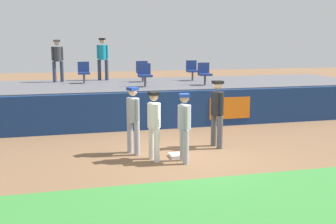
# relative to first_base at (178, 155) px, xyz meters

# --- Properties ---
(ground_plane) EXTENTS (60.00, 60.00, 0.00)m
(ground_plane) POSITION_rel_first_base_xyz_m (0.21, -0.03, -0.04)
(ground_plane) COLOR brown
(grass_foreground_strip) EXTENTS (18.00, 2.80, 0.01)m
(grass_foreground_strip) POSITION_rel_first_base_xyz_m (0.21, -3.12, -0.04)
(grass_foreground_strip) COLOR #388438
(grass_foreground_strip) RESTS_ON ground_plane
(first_base) EXTENTS (0.40, 0.40, 0.08)m
(first_base) POSITION_rel_first_base_xyz_m (0.00, 0.00, 0.00)
(first_base) COLOR white
(first_base) RESTS_ON ground_plane
(player_fielder_home) EXTENTS (0.39, 0.56, 1.72)m
(player_fielder_home) POSITION_rel_first_base_xyz_m (-0.64, -0.13, 0.95)
(player_fielder_home) COLOR white
(player_fielder_home) RESTS_ON ground_plane
(player_runner_visitor) EXTENTS (0.45, 0.45, 1.76)m
(player_runner_visitor) POSITION_rel_first_base_xyz_m (-1.04, 0.57, 0.98)
(player_runner_visitor) COLOR #9EA3AD
(player_runner_visitor) RESTS_ON ground_plane
(player_coach_visitor) EXTENTS (0.33, 0.47, 1.69)m
(player_coach_visitor) POSITION_rel_first_base_xyz_m (0.03, -0.48, 0.94)
(player_coach_visitor) COLOR #9EA3AD
(player_coach_visitor) RESTS_ON ground_plane
(player_umpire) EXTENTS (0.41, 0.52, 1.87)m
(player_umpire) POSITION_rel_first_base_xyz_m (1.32, 0.67, 1.04)
(player_umpire) COLOR #4C4C51
(player_umpire) RESTS_ON ground_plane
(field_wall) EXTENTS (18.00, 0.26, 1.26)m
(field_wall) POSITION_rel_first_base_xyz_m (0.23, 3.40, 0.59)
(field_wall) COLOR navy
(field_wall) RESTS_ON ground_plane
(bleacher_platform) EXTENTS (18.00, 4.80, 1.29)m
(bleacher_platform) POSITION_rel_first_base_xyz_m (0.21, 5.97, 0.60)
(bleacher_platform) COLOR #59595E
(bleacher_platform) RESTS_ON ground_plane
(seat_front_right) EXTENTS (0.45, 0.44, 0.84)m
(seat_front_right) POSITION_rel_first_base_xyz_m (2.40, 4.84, 1.72)
(seat_front_right) COLOR #4C4C51
(seat_front_right) RESTS_ON bleacher_platform
(seat_back_center) EXTENTS (0.48, 0.44, 0.84)m
(seat_back_center) POSITION_rel_first_base_xyz_m (0.35, 6.64, 1.72)
(seat_back_center) COLOR #4C4C51
(seat_back_center) RESTS_ON bleacher_platform
(seat_back_right) EXTENTS (0.45, 0.44, 0.84)m
(seat_back_right) POSITION_rel_first_base_xyz_m (2.48, 6.64, 1.72)
(seat_back_right) COLOR #4C4C51
(seat_back_right) RESTS_ON bleacher_platform
(seat_front_center) EXTENTS (0.48, 0.44, 0.84)m
(seat_front_center) POSITION_rel_first_base_xyz_m (0.10, 4.84, 1.72)
(seat_front_center) COLOR #4C4C51
(seat_front_center) RESTS_ON bleacher_platform
(seat_back_left) EXTENTS (0.45, 0.44, 0.84)m
(seat_back_left) POSITION_rel_first_base_xyz_m (-2.00, 6.64, 1.72)
(seat_back_left) COLOR #4C4C51
(seat_back_left) RESTS_ON bleacher_platform
(spectator_hooded) EXTENTS (0.47, 0.43, 1.77)m
(spectator_hooded) POSITION_rel_first_base_xyz_m (-1.15, 7.70, 2.27)
(spectator_hooded) COLOR #33384C
(spectator_hooded) RESTS_ON bleacher_platform
(spectator_capped) EXTENTS (0.46, 0.39, 1.70)m
(spectator_capped) POSITION_rel_first_base_xyz_m (-2.99, 7.35, 2.23)
(spectator_capped) COLOR #33384C
(spectator_capped) RESTS_ON bleacher_platform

